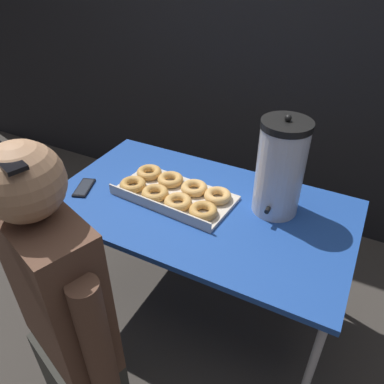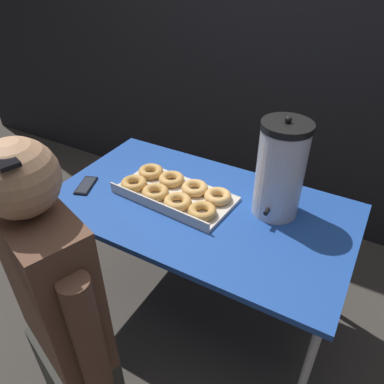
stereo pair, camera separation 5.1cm
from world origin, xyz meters
TOP-DOWN VIEW (x-y plane):
  - ground_plane at (0.00, 0.00)m, footprint 12.00×12.00m
  - back_wall at (0.00, 1.09)m, footprint 6.00×0.11m
  - folding_table at (0.00, 0.00)m, footprint 1.37×0.78m
  - donut_box at (-0.14, 0.00)m, footprint 0.57×0.33m
  - coffee_urn at (0.31, 0.13)m, footprint 0.21×0.23m
  - cell_phone at (-0.56, -0.14)m, footprint 0.11×0.17m
  - person_seated at (-0.19, -0.69)m, footprint 0.54×0.33m

SIDE VIEW (x-z plane):
  - ground_plane at x=0.00m, z-range 0.00..0.00m
  - person_seated at x=-0.19m, z-range -0.02..1.28m
  - folding_table at x=0.00m, z-range 0.31..1.02m
  - cell_phone at x=-0.56m, z-range 0.71..0.72m
  - donut_box at x=-0.14m, z-range 0.71..0.76m
  - coffee_urn at x=0.31m, z-range 0.70..1.15m
  - back_wall at x=0.00m, z-range 0.00..2.76m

